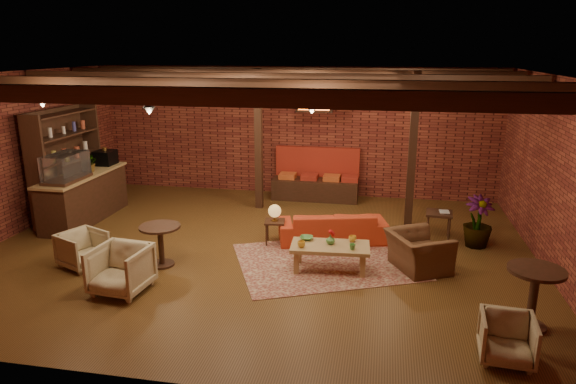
% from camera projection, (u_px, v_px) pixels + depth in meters
% --- Properties ---
extents(floor, '(10.00, 10.00, 0.00)m').
position_uv_depth(floor, '(258.00, 250.00, 9.56)').
color(floor, '#3E280F').
rests_on(floor, ground).
extents(ceiling, '(10.00, 8.00, 0.02)m').
position_uv_depth(ceiling, '(255.00, 75.00, 8.69)').
color(ceiling, black).
rests_on(ceiling, wall_back).
extents(wall_back, '(10.00, 0.02, 3.20)m').
position_uv_depth(wall_back, '(295.00, 132.00, 12.91)').
color(wall_back, maroon).
rests_on(wall_back, ground).
extents(wall_front, '(10.00, 0.02, 3.20)m').
position_uv_depth(wall_front, '(162.00, 251.00, 5.34)').
color(wall_front, maroon).
rests_on(wall_front, ground).
extents(wall_left, '(0.02, 8.00, 3.20)m').
position_uv_depth(wall_left, '(8.00, 156.00, 10.02)').
color(wall_left, maroon).
rests_on(wall_left, ground).
extents(wall_right, '(0.02, 8.00, 3.20)m').
position_uv_depth(wall_right, '(558.00, 179.00, 8.23)').
color(wall_right, maroon).
rests_on(wall_right, ground).
extents(ceiling_beams, '(9.80, 6.40, 0.22)m').
position_uv_depth(ceiling_beams, '(255.00, 82.00, 8.72)').
color(ceiling_beams, black).
rests_on(ceiling_beams, ceiling).
extents(ceiling_pipe, '(9.60, 0.12, 0.12)m').
position_uv_depth(ceiling_pipe, '(275.00, 88.00, 10.30)').
color(ceiling_pipe, black).
rests_on(ceiling_pipe, ceiling).
extents(post_left, '(0.16, 0.16, 3.20)m').
position_uv_depth(post_left, '(259.00, 140.00, 11.69)').
color(post_left, black).
rests_on(post_left, ground).
extents(post_right, '(0.16, 0.16, 3.20)m').
position_uv_depth(post_right, '(412.00, 151.00, 10.52)').
color(post_right, black).
rests_on(post_right, ground).
extents(service_counter, '(0.80, 2.50, 1.60)m').
position_uv_depth(service_counter, '(83.00, 185.00, 11.02)').
color(service_counter, black).
rests_on(service_counter, ground).
extents(plant_counter, '(0.35, 0.39, 0.30)m').
position_uv_depth(plant_counter, '(90.00, 164.00, 11.08)').
color(plant_counter, '#337F33').
rests_on(plant_counter, service_counter).
extents(shelving_hutch, '(0.52, 2.00, 2.40)m').
position_uv_depth(shelving_hutch, '(67.00, 165.00, 11.08)').
color(shelving_hutch, black).
rests_on(shelving_hutch, ground).
extents(banquette, '(2.10, 0.70, 1.00)m').
position_uv_depth(banquette, '(316.00, 179.00, 12.67)').
color(banquette, '#A3291B').
rests_on(banquette, ground).
extents(service_sign, '(0.86, 0.06, 0.30)m').
position_uv_depth(service_sign, '(314.00, 106.00, 11.75)').
color(service_sign, '#E65517').
rests_on(service_sign, ceiling).
extents(ceiling_spotlights, '(6.40, 4.40, 0.28)m').
position_uv_depth(ceiling_spotlights, '(255.00, 95.00, 8.78)').
color(ceiling_spotlights, black).
rests_on(ceiling_spotlights, ceiling).
extents(rug, '(3.70, 3.34, 0.01)m').
position_uv_depth(rug, '(327.00, 261.00, 9.05)').
color(rug, maroon).
rests_on(rug, floor).
extents(sofa, '(2.19, 1.29, 0.60)m').
position_uv_depth(sofa, '(332.00, 226.00, 9.94)').
color(sofa, '#B33218').
rests_on(sofa, floor).
extents(coffee_table, '(1.35, 0.73, 0.70)m').
position_uv_depth(coffee_table, '(329.00, 248.00, 8.62)').
color(coffee_table, '#A1824B').
rests_on(coffee_table, floor).
extents(side_table_lamp, '(0.42, 0.42, 0.78)m').
position_uv_depth(side_table_lamp, '(275.00, 214.00, 9.73)').
color(side_table_lamp, black).
rests_on(side_table_lamp, floor).
extents(round_table_left, '(0.69, 0.69, 0.72)m').
position_uv_depth(round_table_left, '(161.00, 239.00, 8.77)').
color(round_table_left, black).
rests_on(round_table_left, floor).
extents(armchair_a, '(0.84, 0.86, 0.68)m').
position_uv_depth(armchair_a, '(82.00, 247.00, 8.78)').
color(armchair_a, beige).
rests_on(armchair_a, floor).
extents(armchair_b, '(0.86, 0.81, 0.81)m').
position_uv_depth(armchair_b, '(121.00, 267.00, 7.84)').
color(armchair_b, beige).
rests_on(armchair_b, floor).
extents(armchair_right, '(1.02, 1.17, 0.86)m').
position_uv_depth(armchair_right, '(419.00, 246.00, 8.63)').
color(armchair_right, brown).
rests_on(armchair_right, floor).
extents(side_table_book, '(0.54, 0.54, 0.57)m').
position_uv_depth(side_table_book, '(439.00, 214.00, 10.00)').
color(side_table_book, black).
rests_on(side_table_book, floor).
extents(round_table_right, '(0.73, 0.73, 0.86)m').
position_uv_depth(round_table_right, '(534.00, 289.00, 6.76)').
color(round_table_right, black).
rests_on(round_table_right, floor).
extents(armchair_far, '(0.66, 0.63, 0.64)m').
position_uv_depth(armchair_far, '(507.00, 337.00, 6.11)').
color(armchair_far, beige).
rests_on(armchair_far, floor).
extents(plant_tall, '(2.14, 2.14, 2.93)m').
position_uv_depth(plant_tall, '(483.00, 171.00, 9.36)').
color(plant_tall, '#4C7F4C').
rests_on(plant_tall, floor).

